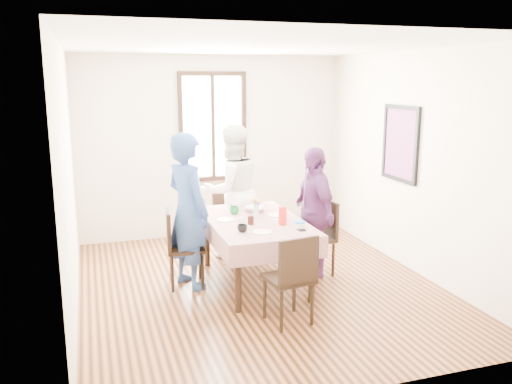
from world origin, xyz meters
The scene contains 30 objects.
ground centered at (0.00, 0.00, 0.00)m, with size 4.50×4.50×0.00m, color black.
back_wall centered at (0.00, 2.25, 1.35)m, with size 4.00×4.00×0.00m, color beige.
right_wall centered at (2.00, 0.00, 1.35)m, with size 4.50×4.50×0.00m, color beige.
window_frame centered at (0.00, 2.23, 1.65)m, with size 1.02×0.06×1.62m, color black.
window_pane centered at (0.00, 2.24, 1.65)m, with size 0.90×0.02×1.50m, color white.
art_poster centered at (1.98, 0.30, 1.55)m, with size 0.04×0.76×0.96m, color red.
dining_table centered at (-0.01, 0.12, 0.38)m, with size 0.94×1.58×0.75m, color black.
tablecloth centered at (-0.01, 0.12, 0.76)m, with size 1.06×1.70×0.01m, color #57000A.
chair_left centered at (-0.79, 0.27, 0.46)m, with size 0.42×0.42×0.91m, color black.
chair_right centered at (0.77, 0.17, 0.46)m, with size 0.42×0.42×0.91m, color black.
chair_far centered at (-0.01, 1.21, 0.46)m, with size 0.42×0.42×0.91m, color black.
chair_near centered at (-0.01, -0.96, 0.46)m, with size 0.42×0.42×0.91m, color black.
person_left centered at (-0.77, 0.27, 0.89)m, with size 0.65×0.43×1.78m, color #2C4A87.
person_far centered at (-0.01, 1.19, 0.89)m, with size 0.86×0.67×1.77m, color white.
person_right centered at (0.75, 0.17, 0.79)m, with size 0.92×0.38×1.57m, color #622F67.
mug_black centered at (-0.29, -0.31, 0.80)m, with size 0.10×0.10×0.08m, color black.
mug_flag centered at (0.29, 0.00, 0.80)m, with size 0.09×0.09×0.09m, color red.
mug_green centered at (-0.16, 0.46, 0.81)m, with size 0.11×0.11×0.09m, color #0C7226.
serving_bowl centered at (0.11, 0.51, 0.79)m, with size 0.24×0.24×0.06m, color white.
juice_carton centered at (0.21, -0.18, 0.87)m, with size 0.07×0.07×0.21m, color red.
butter_tub centered at (0.35, -0.36, 0.79)m, with size 0.12×0.12×0.06m, color white.
jam_jar centered at (-0.11, -0.05, 0.81)m, with size 0.07×0.07×0.10m, color black.
drinking_glass centered at (-0.23, -0.09, 0.81)m, with size 0.07×0.07×0.10m, color silver.
smartphone centered at (0.34, -0.41, 0.77)m, with size 0.08×0.15×0.01m, color black.
flower_vase centered at (0.02, 0.16, 0.83)m, with size 0.06×0.06×0.13m, color silver.
plate_left centered at (-0.33, 0.21, 0.77)m, with size 0.20×0.20×0.01m, color white.
plate_right centered at (0.29, 0.22, 0.77)m, with size 0.20×0.20×0.01m, color white.
plate_near centered at (-0.09, -0.39, 0.77)m, with size 0.20×0.20×0.01m, color white.
butter_lid centered at (0.35, -0.36, 0.83)m, with size 0.12×0.12×0.01m, color blue.
flower_bunch centered at (0.02, 0.16, 0.94)m, with size 0.09×0.09×0.10m, color yellow, non-canonical shape.
Camera 1 is at (-1.79, -5.50, 2.36)m, focal length 37.17 mm.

